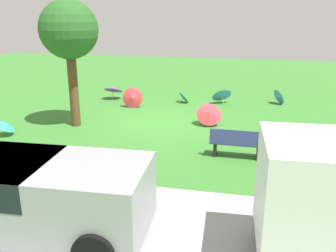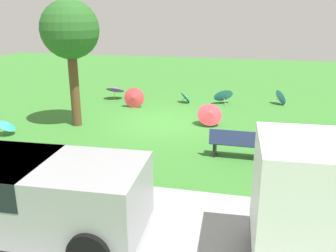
{
  "view_description": "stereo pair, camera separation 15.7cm",
  "coord_description": "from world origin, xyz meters",
  "views": [
    {
      "loc": [
        -3.24,
        13.53,
        4.33
      ],
      "look_at": [
        -0.79,
        2.22,
        0.6
      ],
      "focal_mm": 39.26,
      "sensor_mm": 36.0,
      "label": 1
    },
    {
      "loc": [
        -3.4,
        13.5,
        4.33
      ],
      "look_at": [
        -0.79,
        2.22,
        0.6
      ],
      "focal_mm": 39.26,
      "sensor_mm": 36.0,
      "label": 2
    }
  ],
  "objects": [
    {
      "name": "van_dark",
      "position": [
        0.91,
        7.79,
        0.91
      ],
      "size": [
        4.67,
        2.28,
        1.53
      ],
      "color": "#99999E",
      "rests_on": "ground"
    },
    {
      "name": "road_strip",
      "position": [
        0.0,
        7.5,
        0.0
      ],
      "size": [
        40.0,
        4.22,
        0.01
      ],
      "primitive_type": "cube",
      "color": "#9E9EA3",
      "rests_on": "ground"
    },
    {
      "name": "parasol_blue_1",
      "position": [
        -2.11,
        -3.63,
        0.43
      ],
      "size": [
        1.15,
        1.07,
        0.81
      ],
      "color": "tan",
      "rests_on": "ground"
    },
    {
      "name": "parasol_red_0",
      "position": [
        1.74,
        -1.92,
        0.46
      ],
      "size": [
        0.95,
        0.92,
        0.92
      ],
      "color": "tan",
      "rests_on": "ground"
    },
    {
      "name": "park_bench",
      "position": [
        -3.07,
        3.01,
        0.47
      ],
      "size": [
        1.61,
        0.5,
        0.9
      ],
      "color": "navy",
      "rests_on": "ground"
    },
    {
      "name": "parasol_teal_0",
      "position": [
        4.96,
        2.69,
        0.38
      ],
      "size": [
        0.67,
        0.7,
        0.6
      ],
      "color": "tan",
      "rests_on": "ground"
    },
    {
      "name": "shade_tree",
      "position": [
        3.09,
        1.06,
        3.52
      ],
      "size": [
        2.12,
        2.12,
        4.66
      ],
      "color": "brown",
      "rests_on": "ground"
    },
    {
      "name": "parasol_purple_0",
      "position": [
        3.18,
        -3.35,
        0.51
      ],
      "size": [
        0.93,
        0.91,
        0.78
      ],
      "color": "tan",
      "rests_on": "ground"
    },
    {
      "name": "parasol_red_2",
      "position": [
        -1.93,
        0.01,
        0.5
      ],
      "size": [
        1.12,
        1.02,
        0.91
      ],
      "color": "tan",
      "rests_on": "ground"
    },
    {
      "name": "parasol_teal_1",
      "position": [
        -0.39,
        -3.37,
        0.28
      ],
      "size": [
        0.72,
        0.77,
        0.55
      ],
      "color": "tan",
      "rests_on": "ground"
    },
    {
      "name": "parasol_blue_0",
      "position": [
        -4.83,
        -4.07,
        0.37
      ],
      "size": [
        0.84,
        0.86,
        0.74
      ],
      "color": "tan",
      "rests_on": "ground"
    },
    {
      "name": "ground",
      "position": [
        0.0,
        0.0,
        0.0
      ],
      "size": [
        40.0,
        40.0,
        0.0
      ],
      "primitive_type": "plane",
      "color": "#387A2D"
    },
    {
      "name": "parasol_yellow_0",
      "position": [
        -4.63,
        2.62,
        0.35
      ],
      "size": [
        0.94,
        0.91,
        0.66
      ],
      "color": "tan",
      "rests_on": "ground"
    }
  ]
}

